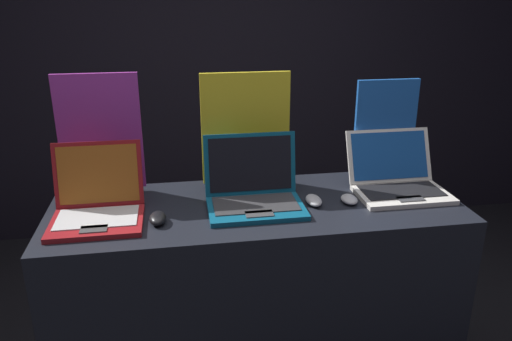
{
  "coord_description": "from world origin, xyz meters",
  "views": [
    {
      "loc": [
        -0.31,
        -1.56,
        1.83
      ],
      "look_at": [
        -0.0,
        0.31,
        1.13
      ],
      "focal_mm": 35.0,
      "sensor_mm": 36.0,
      "label": 1
    }
  ],
  "objects_px": {
    "mouse_front": "(158,218)",
    "mouse_middle": "(314,200)",
    "laptop_front": "(98,203)",
    "promo_stand_middle": "(246,133)",
    "laptop_back": "(397,179)",
    "mouse_back": "(349,199)",
    "laptop_middle": "(254,190)",
    "promo_stand_back": "(385,132)",
    "promo_stand_front": "(101,138)"
  },
  "relations": [
    {
      "from": "mouse_back",
      "to": "mouse_middle",
      "type": "bearing_deg",
      "value": 175.71
    },
    {
      "from": "promo_stand_middle",
      "to": "promo_stand_back",
      "type": "xyz_separation_m",
      "value": [
        0.64,
        -0.0,
        -0.02
      ]
    },
    {
      "from": "laptop_middle",
      "to": "promo_stand_middle",
      "type": "distance_m",
      "value": 0.28
    },
    {
      "from": "promo_stand_front",
      "to": "promo_stand_back",
      "type": "relative_size",
      "value": 1.13
    },
    {
      "from": "promo_stand_front",
      "to": "laptop_back",
      "type": "height_order",
      "value": "promo_stand_front"
    },
    {
      "from": "laptop_front",
      "to": "mouse_back",
      "type": "height_order",
      "value": "laptop_front"
    },
    {
      "from": "mouse_back",
      "to": "promo_stand_middle",
      "type": "bearing_deg",
      "value": 146.47
    },
    {
      "from": "mouse_front",
      "to": "promo_stand_middle",
      "type": "distance_m",
      "value": 0.56
    },
    {
      "from": "laptop_front",
      "to": "promo_stand_middle",
      "type": "height_order",
      "value": "promo_stand_middle"
    },
    {
      "from": "laptop_front",
      "to": "mouse_middle",
      "type": "relative_size",
      "value": 3.01
    },
    {
      "from": "laptop_back",
      "to": "promo_stand_back",
      "type": "relative_size",
      "value": 0.84
    },
    {
      "from": "laptop_back",
      "to": "mouse_back",
      "type": "distance_m",
      "value": 0.27
    },
    {
      "from": "promo_stand_front",
      "to": "mouse_middle",
      "type": "distance_m",
      "value": 0.93
    },
    {
      "from": "promo_stand_front",
      "to": "promo_stand_middle",
      "type": "bearing_deg",
      "value": -0.99
    },
    {
      "from": "laptop_front",
      "to": "laptop_back",
      "type": "distance_m",
      "value": 1.26
    },
    {
      "from": "laptop_front",
      "to": "mouse_back",
      "type": "xyz_separation_m",
      "value": [
        1.01,
        -0.02,
        -0.05
      ]
    },
    {
      "from": "laptop_middle",
      "to": "mouse_middle",
      "type": "relative_size",
      "value": 3.4
    },
    {
      "from": "laptop_front",
      "to": "promo_stand_middle",
      "type": "xyz_separation_m",
      "value": [
        0.62,
        0.25,
        0.18
      ]
    },
    {
      "from": "mouse_front",
      "to": "mouse_back",
      "type": "xyz_separation_m",
      "value": [
        0.78,
        0.06,
        -0.0
      ]
    },
    {
      "from": "mouse_middle",
      "to": "mouse_back",
      "type": "bearing_deg",
      "value": -4.29
    },
    {
      "from": "laptop_back",
      "to": "promo_stand_back",
      "type": "distance_m",
      "value": 0.24
    },
    {
      "from": "promo_stand_middle",
      "to": "laptop_back",
      "type": "height_order",
      "value": "promo_stand_middle"
    },
    {
      "from": "laptop_front",
      "to": "mouse_middle",
      "type": "height_order",
      "value": "laptop_front"
    },
    {
      "from": "promo_stand_middle",
      "to": "promo_stand_front",
      "type": "bearing_deg",
      "value": 179.01
    },
    {
      "from": "laptop_front",
      "to": "mouse_back",
      "type": "distance_m",
      "value": 1.01
    },
    {
      "from": "promo_stand_middle",
      "to": "laptop_back",
      "type": "relative_size",
      "value": 1.32
    },
    {
      "from": "mouse_front",
      "to": "laptop_middle",
      "type": "bearing_deg",
      "value": 15.55
    },
    {
      "from": "laptop_front",
      "to": "mouse_front",
      "type": "relative_size",
      "value": 3.19
    },
    {
      "from": "mouse_front",
      "to": "laptop_front",
      "type": "bearing_deg",
      "value": 160.24
    },
    {
      "from": "promo_stand_front",
      "to": "mouse_middle",
      "type": "bearing_deg",
      "value": -16.92
    },
    {
      "from": "laptop_middle",
      "to": "promo_stand_back",
      "type": "relative_size",
      "value": 0.83
    },
    {
      "from": "laptop_middle",
      "to": "mouse_front",
      "type": "bearing_deg",
      "value": -164.45
    },
    {
      "from": "laptop_front",
      "to": "laptop_middle",
      "type": "bearing_deg",
      "value": 2.45
    },
    {
      "from": "laptop_front",
      "to": "mouse_back",
      "type": "bearing_deg",
      "value": -1.01
    },
    {
      "from": "laptop_middle",
      "to": "promo_stand_middle",
      "type": "height_order",
      "value": "promo_stand_middle"
    },
    {
      "from": "promo_stand_back",
      "to": "mouse_front",
      "type": "bearing_deg",
      "value": -162.44
    },
    {
      "from": "laptop_front",
      "to": "mouse_front",
      "type": "height_order",
      "value": "laptop_front"
    },
    {
      "from": "laptop_back",
      "to": "laptop_front",
      "type": "bearing_deg",
      "value": -176.8
    },
    {
      "from": "mouse_front",
      "to": "promo_stand_middle",
      "type": "xyz_separation_m",
      "value": [
        0.39,
        0.33,
        0.23
      ]
    },
    {
      "from": "promo_stand_back",
      "to": "laptop_back",
      "type": "bearing_deg",
      "value": -90.0
    },
    {
      "from": "mouse_middle",
      "to": "promo_stand_middle",
      "type": "distance_m",
      "value": 0.42
    },
    {
      "from": "mouse_middle",
      "to": "laptop_back",
      "type": "bearing_deg",
      "value": 10.95
    },
    {
      "from": "laptop_front",
      "to": "promo_stand_back",
      "type": "height_order",
      "value": "promo_stand_back"
    },
    {
      "from": "mouse_front",
      "to": "mouse_middle",
      "type": "distance_m",
      "value": 0.64
    },
    {
      "from": "laptop_front",
      "to": "promo_stand_front",
      "type": "distance_m",
      "value": 0.32
    },
    {
      "from": "mouse_front",
      "to": "mouse_back",
      "type": "relative_size",
      "value": 1.11
    },
    {
      "from": "promo_stand_front",
      "to": "promo_stand_middle",
      "type": "height_order",
      "value": "promo_stand_front"
    },
    {
      "from": "mouse_front",
      "to": "promo_stand_back",
      "type": "bearing_deg",
      "value": 17.56
    },
    {
      "from": "mouse_middle",
      "to": "promo_stand_back",
      "type": "distance_m",
      "value": 0.51
    },
    {
      "from": "promo_stand_middle",
      "to": "laptop_back",
      "type": "distance_m",
      "value": 0.69
    }
  ]
}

